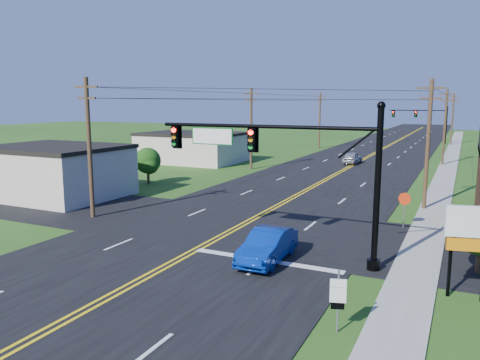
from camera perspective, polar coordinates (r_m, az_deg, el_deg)
The scene contains 20 objects.
ground at distance 19.00m, azimuth -17.09°, elevation -14.02°, with size 260.00×260.00×0.00m, color #254513.
road_main at distance 64.21m, azimuth 14.73°, elevation 2.49°, with size 16.00×220.00×0.04m, color black.
road_cross at distance 28.42m, azimuth -0.41°, elevation -5.68°, with size 70.00×10.00×0.04m, color black.
sidewalk at distance 53.16m, azimuth 23.77°, elevation 0.63°, with size 2.00×160.00×0.08m, color gray.
signal_mast_main at distance 22.20m, azimuth 5.09°, elevation 2.46°, with size 11.30×0.60×7.48m.
signal_mast_far at distance 92.99m, azimuth 21.19°, elevation 7.02°, with size 10.98×0.60×7.48m.
cream_bldg_near at distance 39.81m, azimuth -21.58°, elevation 1.01°, with size 10.20×8.20×4.10m.
cream_bldg_far at distance 59.68m, azimuth -5.80°, elevation 4.02°, with size 12.20×9.20×3.70m.
utility_pole_left_a at distance 31.40m, azimuth -17.90°, elevation 4.03°, with size 1.80×0.28×9.00m.
utility_pole_left_b at distance 52.37m, azimuth 1.37°, elevation 6.46°, with size 1.80×0.28×9.00m.
utility_pole_left_c at distance 77.74m, azimuth 9.69°, elevation 7.30°, with size 1.80×0.28×9.00m.
utility_pole_right_a at distance 34.81m, azimuth 21.95°, elevation 4.29°, with size 1.80×0.28×9.00m.
utility_pole_right_b at distance 60.73m, azimuth 23.70°, elevation 6.08°, with size 1.80×0.28×9.00m.
utility_pole_right_c at distance 90.69m, azimuth 24.48°, elevation 6.88°, with size 1.80×0.28×9.00m.
tree_left at distance 43.68m, azimuth -11.18°, elevation 2.32°, with size 2.40×2.40×3.37m.
blue_car at distance 22.23m, azimuth 3.39°, elevation -8.09°, with size 1.57×4.51×1.49m, color #072C98.
distant_car at distance 58.89m, azimuth 13.54°, elevation 2.64°, with size 1.73×4.30×1.47m, color #9F9FA4.
route_sign at distance 15.86m, azimuth 11.86°, elevation -13.74°, with size 0.52×0.19×2.13m.
stop_sign at distance 29.46m, azimuth 19.42°, elevation -2.61°, with size 0.76×0.21×2.17m.
pylon_sign at distance 19.59m, azimuth 26.19°, elevation -5.68°, with size 1.77×0.64×3.63m.
Camera 1 is at (12.11, -12.62, 7.43)m, focal length 35.00 mm.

